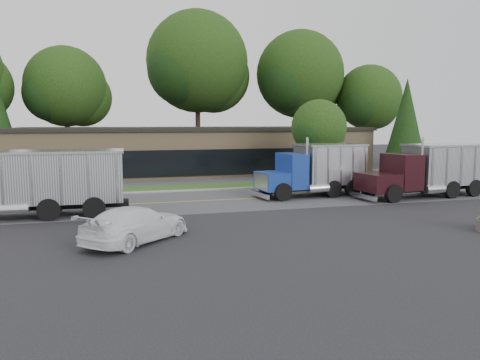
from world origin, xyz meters
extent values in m
plane|color=#2F2F33|center=(0.00, 0.00, 0.00)|extent=(140.00, 140.00, 0.00)
cube|color=slate|center=(0.00, 9.00, 0.00)|extent=(60.00, 8.00, 0.02)
cube|color=gold|center=(0.00, 9.00, 0.00)|extent=(60.00, 0.12, 0.01)
cube|color=#9E9E99|center=(0.00, 13.20, 0.00)|extent=(60.00, 0.30, 0.12)
cube|color=#27511B|center=(0.00, 15.00, 0.00)|extent=(60.00, 3.40, 0.03)
cube|color=slate|center=(0.00, 20.00, 0.00)|extent=(60.00, 7.00, 0.02)
cube|color=tan|center=(2.00, 26.00, 2.00)|extent=(32.00, 12.00, 4.00)
cylinder|color=#382619|center=(-10.00, 34.00, 2.28)|extent=(0.56, 0.56, 4.57)
sphere|color=black|center=(-10.00, 34.00, 8.48)|extent=(8.35, 8.35, 8.35)
sphere|color=black|center=(-8.43, 35.04, 7.44)|extent=(6.27, 6.27, 6.27)
sphere|color=black|center=(-11.31, 33.22, 7.70)|extent=(5.74, 5.74, 5.74)
cylinder|color=#382619|center=(4.00, 34.00, 3.10)|extent=(0.56, 0.56, 6.19)
sphere|color=black|center=(4.00, 34.00, 11.50)|extent=(11.32, 11.32, 11.32)
sphere|color=black|center=(6.12, 35.42, 10.09)|extent=(8.49, 8.49, 8.49)
sphere|color=black|center=(2.23, 32.94, 10.44)|extent=(7.79, 7.79, 7.79)
cylinder|color=#382619|center=(16.00, 33.00, 2.79)|extent=(0.56, 0.56, 5.57)
sphere|color=black|center=(16.00, 33.00, 10.35)|extent=(10.19, 10.19, 10.19)
sphere|color=black|center=(17.91, 34.27, 9.07)|extent=(7.64, 7.64, 7.64)
sphere|color=black|center=(14.41, 32.05, 9.39)|extent=(7.00, 7.00, 7.00)
cylinder|color=#382619|center=(24.00, 31.00, 2.08)|extent=(0.56, 0.56, 4.15)
sphere|color=black|center=(24.00, 31.00, 7.72)|extent=(7.60, 7.60, 7.60)
sphere|color=black|center=(25.42, 31.95, 6.77)|extent=(5.70, 5.70, 5.70)
sphere|color=black|center=(22.81, 30.29, 7.00)|extent=(5.22, 5.22, 5.22)
cylinder|color=#382619|center=(20.00, 18.00, 0.50)|extent=(0.44, 0.44, 1.00)
cone|color=black|center=(20.00, 18.00, 4.80)|extent=(3.84, 3.84, 7.85)
cylinder|color=#382619|center=(10.00, 15.00, 1.19)|extent=(0.56, 0.56, 2.37)
sphere|color=black|center=(10.00, 15.00, 4.40)|extent=(4.33, 4.33, 4.33)
sphere|color=black|center=(10.81, 15.54, 3.86)|extent=(3.25, 3.25, 3.25)
sphere|color=black|center=(9.32, 14.59, 4.00)|extent=(2.98, 2.98, 2.98)
cube|color=black|center=(-9.86, 6.50, 0.57)|extent=(9.72, 1.34, 0.28)
cube|color=silver|center=(-8.18, 6.44, 2.02)|extent=(5.88, 2.70, 2.50)
cube|color=silver|center=(-8.18, 6.44, 3.32)|extent=(6.03, 2.86, 0.12)
cylinder|color=black|center=(-7.72, 7.58, 0.57)|extent=(1.11, 0.39, 1.10)
cylinder|color=black|center=(-7.80, 5.28, 0.57)|extent=(1.11, 0.39, 1.10)
cube|color=black|center=(6.88, 9.01, 0.57)|extent=(6.91, 1.71, 0.28)
cube|color=#1B3A97|center=(3.92, 8.69, 1.12)|extent=(1.87, 2.46, 1.10)
cube|color=#1B3A97|center=(5.25, 8.83, 1.72)|extent=(1.43, 2.51, 2.20)
cube|color=black|center=(4.74, 8.78, 2.12)|extent=(0.28, 2.09, 0.90)
cube|color=silver|center=(8.06, 9.13, 2.02)|extent=(4.33, 2.91, 2.50)
cube|color=silver|center=(8.06, 9.13, 3.32)|extent=(4.50, 3.08, 0.12)
cylinder|color=black|center=(3.95, 9.85, 0.57)|extent=(1.13, 0.46, 1.10)
cylinder|color=black|center=(4.19, 7.57, 0.57)|extent=(1.13, 0.46, 1.10)
cylinder|color=black|center=(8.24, 10.31, 0.57)|extent=(1.13, 0.46, 1.10)
cylinder|color=black|center=(8.48, 8.02, 0.57)|extent=(1.13, 0.46, 1.10)
cube|color=black|center=(13.76, 6.71, 0.57)|extent=(8.77, 1.89, 0.28)
cube|color=black|center=(10.00, 6.32, 1.12)|extent=(2.31, 2.50, 1.10)
cube|color=black|center=(11.69, 6.50, 1.72)|extent=(1.76, 2.54, 2.20)
cube|color=black|center=(11.03, 6.43, 2.12)|extent=(0.28, 2.09, 0.90)
cube|color=silver|center=(15.27, 6.87, 2.02)|extent=(5.44, 3.02, 2.50)
cube|color=silver|center=(15.27, 6.87, 3.32)|extent=(5.60, 3.19, 0.12)
cylinder|color=black|center=(10.07, 7.48, 0.57)|extent=(1.13, 0.46, 1.10)
cylinder|color=black|center=(10.30, 5.19, 0.57)|extent=(1.13, 0.46, 1.10)
cylinder|color=black|center=(15.53, 8.05, 0.57)|extent=(1.13, 0.46, 1.10)
cylinder|color=black|center=(15.77, 5.76, 0.57)|extent=(1.13, 0.46, 1.10)
imported|color=white|center=(-5.00, 0.12, 0.72)|extent=(4.99, 4.93, 1.45)
camera|label=1|loc=(-6.02, -18.75, 4.80)|focal=35.00mm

